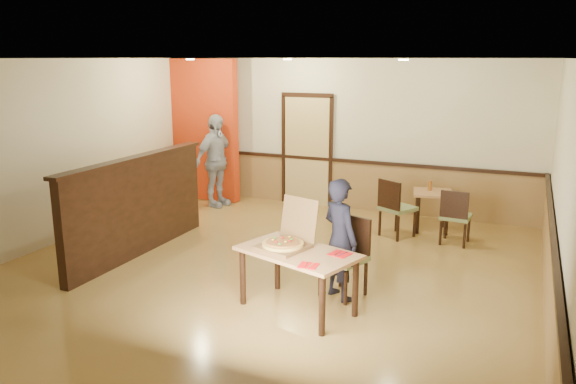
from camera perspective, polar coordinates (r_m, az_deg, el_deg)
name	(u,v)px	position (r m, az deg, el deg)	size (l,w,h in m)	color
floor	(269,268)	(7.76, -1.96, -7.74)	(7.00, 7.00, 0.00)	#A88341
ceiling	(267,58)	(7.23, -2.14, 13.41)	(7.00, 7.00, 0.00)	black
wall_back	(348,135)	(10.60, 6.10, 5.79)	(7.00, 7.00, 0.00)	beige
wall_left	(64,151)	(9.39, -21.78, 3.91)	(7.00, 7.00, 0.00)	beige
wall_right	(563,193)	(6.70, 26.15, -0.07)	(7.00, 7.00, 0.00)	beige
wainscot_back	(346,185)	(10.74, 5.93, 0.74)	(7.00, 0.04, 0.90)	olive
chair_rail_back	(346,161)	(10.62, 5.96, 3.19)	(7.00, 0.06, 0.06)	black
wainscot_right	(550,275)	(6.96, 25.08, -7.67)	(0.04, 7.00, 0.90)	olive
chair_rail_right	(553,235)	(6.81, 25.31, -3.96)	(0.06, 7.00, 0.06)	black
back_door	(307,151)	(10.87, 1.96, 4.19)	(0.90, 0.06, 2.10)	tan
booth_partition	(137,205)	(8.39, -15.05, -1.28)	(0.20, 3.10, 1.44)	black
red_accent_panel	(201,130)	(11.35, -8.87, 6.22)	(1.60, 0.20, 2.78)	#AF2C0C
spot_a	(190,59)	(9.93, -9.91, 13.14)	(0.14, 0.14, 0.02)	#FFF1B2
spot_b	(287,59)	(9.84, -0.05, 13.33)	(0.14, 0.14, 0.02)	#FFF1B2
spot_c	(403,60)	(8.21, 11.65, 13.02)	(0.14, 0.14, 0.02)	#FFF1B2
main_table	(298,260)	(6.33, 1.00, -6.91)	(1.50, 1.13, 0.71)	tan
diner_chair	(347,253)	(6.82, 6.03, -6.19)	(0.61, 0.61, 0.95)	olive
side_chair_left	(395,206)	(9.07, 10.80, -1.39)	(0.64, 0.64, 0.95)	olive
side_chair_right	(455,215)	(8.93, 16.62, -2.22)	(0.46, 0.46, 0.87)	olive
side_table	(432,201)	(9.57, 14.44, -0.93)	(0.73, 0.73, 0.66)	tan
diner	(340,239)	(6.64, 5.29, -4.80)	(0.54, 0.35, 1.46)	black
passerby	(216,161)	(10.82, -7.36, 3.16)	(1.04, 0.43, 1.78)	#919299
pizza_box	(286,241)	(6.39, -0.21, -5.05)	(0.64, 0.71, 0.53)	brown
pizza	(283,244)	(6.35, -0.53, -5.30)	(0.47, 0.47, 0.03)	#E4B653
napkin_near	(308,265)	(5.86, 2.07, -7.47)	(0.21, 0.21, 0.01)	red
napkin_far	(340,254)	(6.21, 5.30, -6.28)	(0.26, 0.26, 0.01)	red
condiment	(430,185)	(9.60, 14.21, 0.65)	(0.07, 0.07, 0.17)	brown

